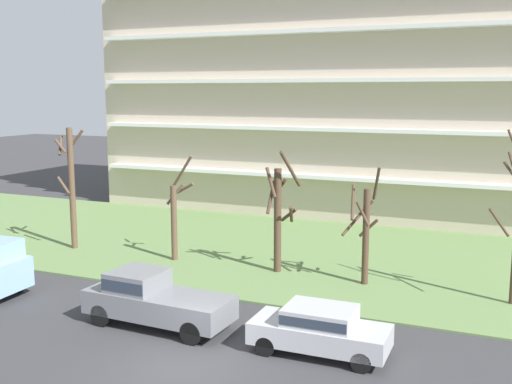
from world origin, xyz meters
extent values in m
plane|color=#38383A|center=(0.00, 0.00, 0.00)|extent=(160.00, 160.00, 0.00)
cube|color=#66844C|center=(0.00, 14.00, 0.04)|extent=(80.00, 16.00, 0.08)
cube|color=beige|center=(0.00, 28.14, 9.00)|extent=(38.02, 12.29, 18.01)
cube|color=white|center=(0.00, 21.55, 3.00)|extent=(36.50, 0.90, 0.24)
cube|color=white|center=(0.00, 21.55, 6.00)|extent=(36.50, 0.90, 0.24)
cube|color=white|center=(0.00, 21.55, 9.00)|extent=(36.50, 0.90, 0.24)
cube|color=white|center=(0.00, 21.55, 12.00)|extent=(36.50, 0.90, 0.24)
cylinder|color=brown|center=(-12.41, 10.05, 3.24)|extent=(0.32, 0.32, 6.48)
cylinder|color=brown|center=(-12.45, 10.53, 5.76)|extent=(1.08, 0.23, 1.23)
cylinder|color=brown|center=(-12.81, 9.79, 5.57)|extent=(0.69, 0.95, 0.99)
cylinder|color=brown|center=(-12.57, 9.59, 3.51)|extent=(1.04, 0.47, 0.86)
cylinder|color=brown|center=(-12.62, 9.57, 5.55)|extent=(1.08, 0.58, 0.70)
cylinder|color=brown|center=(-6.32, 10.15, 1.89)|extent=(0.30, 0.30, 3.79)
cylinder|color=brown|center=(-6.45, 10.52, 3.30)|extent=(0.89, 0.41, 1.06)
cylinder|color=brown|center=(-6.25, 10.84, 3.48)|extent=(1.45, 0.28, 0.85)
cylinder|color=brown|center=(-6.19, 10.78, 4.38)|extent=(1.38, 0.41, 1.76)
cylinder|color=#4C3828|center=(-0.91, 10.29, 2.44)|extent=(0.34, 0.34, 4.88)
cylinder|color=#4C3828|center=(-0.53, 10.77, 2.69)|extent=(1.11, 0.93, 0.86)
cylinder|color=#4C3828|center=(-1.13, 10.01, 4.27)|extent=(0.77, 0.65, 1.35)
cylinder|color=#4C3828|center=(-0.24, 10.09, 4.92)|extent=(0.59, 1.50, 1.74)
cylinder|color=#4C3828|center=(-0.94, 10.59, 3.96)|extent=(0.73, 0.23, 0.90)
cylinder|color=#4C3828|center=(-1.25, 10.31, 3.54)|extent=(0.20, 0.83, 1.47)
cylinder|color=#4C3828|center=(-0.32, 10.48, 2.80)|extent=(0.54, 1.31, 1.01)
cylinder|color=#4C3828|center=(3.25, 10.04, 2.12)|extent=(0.29, 0.29, 4.24)
cylinder|color=#4C3828|center=(3.15, 9.76, 3.21)|extent=(0.70, 0.35, 1.03)
cylinder|color=#4C3828|center=(2.67, 9.91, 3.65)|extent=(0.41, 1.27, 1.39)
cylinder|color=#4C3828|center=(2.63, 10.38, 2.71)|extent=(0.84, 1.36, 1.11)
cylinder|color=#4C3828|center=(3.60, 10.21, 4.48)|extent=(0.51, 0.86, 1.52)
cylinder|color=#4C3828|center=(3.27, 10.42, 2.47)|extent=(0.86, 0.17, 0.88)
cylinder|color=#4C3828|center=(3.16, 10.30, 3.37)|extent=(0.66, 0.33, 0.70)
cylinder|color=#4C3828|center=(8.80, 9.74, 5.76)|extent=(0.30, 0.80, 0.54)
cylinder|color=#4C3828|center=(8.51, 9.46, 3.37)|extent=(0.85, 1.38, 0.82)
cylinder|color=black|center=(-9.93, 3.45, 0.36)|extent=(0.73, 0.25, 0.72)
cube|color=slate|center=(-2.42, 2.50, 0.82)|extent=(5.48, 2.23, 0.85)
cube|color=slate|center=(-3.32, 2.54, 1.60)|extent=(1.88, 1.92, 0.70)
cube|color=#2D3847|center=(-3.32, 2.54, 1.60)|extent=(1.84, 1.95, 0.38)
cylinder|color=black|center=(-4.34, 1.69, 0.40)|extent=(0.81, 0.25, 0.80)
cylinder|color=black|center=(-4.27, 3.47, 0.40)|extent=(0.81, 0.25, 0.80)
cylinder|color=black|center=(-0.57, 1.53, 0.40)|extent=(0.81, 0.25, 0.80)
cylinder|color=black|center=(-0.49, 3.31, 0.40)|extent=(0.81, 0.25, 0.80)
cube|color=#B7BABF|center=(3.57, 2.50, 0.67)|extent=(4.42, 1.84, 0.70)
cube|color=#B7BABF|center=(3.57, 2.50, 1.29)|extent=(2.22, 1.68, 0.55)
cube|color=#2D3847|center=(3.57, 2.50, 1.29)|extent=(2.17, 1.71, 0.30)
cylinder|color=black|center=(2.04, 1.70, 0.32)|extent=(0.64, 0.23, 0.64)
cylinder|color=black|center=(2.02, 3.28, 0.32)|extent=(0.64, 0.23, 0.64)
cylinder|color=black|center=(5.12, 1.72, 0.32)|extent=(0.64, 0.23, 0.64)
cylinder|color=black|center=(5.10, 3.30, 0.32)|extent=(0.64, 0.23, 0.64)
camera|label=1|loc=(9.03, -15.38, 8.31)|focal=43.08mm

